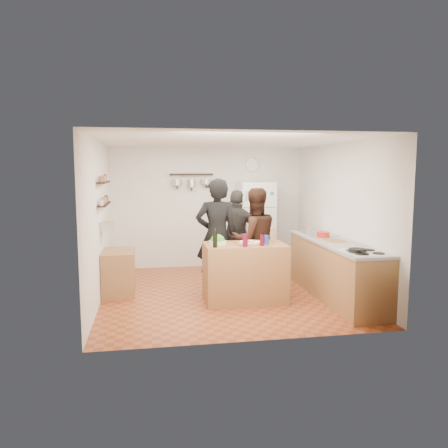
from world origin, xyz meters
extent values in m
plane|color=brown|center=(0.00, 0.00, 0.00)|extent=(4.20, 4.20, 0.00)
plane|color=white|center=(0.00, 0.00, 2.50)|extent=(4.20, 4.20, 0.00)
plane|color=silver|center=(0.00, 2.10, 1.25)|extent=(4.00, 0.00, 4.00)
plane|color=silver|center=(-2.00, 0.00, 1.25)|extent=(0.00, 4.20, 4.20)
plane|color=silver|center=(2.00, 0.00, 1.25)|extent=(0.00, 4.20, 4.20)
cube|color=#9D6C39|center=(0.22, -0.51, 0.46)|extent=(1.25, 0.72, 0.91)
cube|color=#975837|center=(0.30, -0.53, 0.92)|extent=(0.42, 0.34, 0.02)
cylinder|color=beige|center=(0.30, -0.53, 0.94)|extent=(0.34, 0.34, 0.02)
cylinder|color=silver|center=(-0.20, -0.46, 0.94)|extent=(0.27, 0.27, 0.05)
cylinder|color=black|center=(-0.28, -0.73, 1.01)|extent=(0.07, 0.07, 0.20)
cylinder|color=#590721|center=(0.17, -0.75, 1.00)|extent=(0.08, 0.08, 0.18)
cylinder|color=#500612|center=(0.44, -0.71, 0.99)|extent=(0.07, 0.07, 0.17)
cylinder|color=#9F6E43|center=(0.67, -0.46, 1.01)|extent=(0.06, 0.06, 0.20)
cylinder|color=#1B3797|center=(0.52, -0.63, 0.98)|extent=(0.09, 0.09, 0.14)
imported|color=black|center=(-0.13, 0.06, 0.96)|extent=(0.72, 0.49, 1.91)
imported|color=black|center=(0.51, 0.07, 0.87)|extent=(0.92, 0.76, 1.75)
imported|color=#292725|center=(0.33, 0.62, 0.85)|extent=(1.07, 0.79, 1.69)
cube|color=#9E7042|center=(1.70, -0.55, 0.45)|extent=(0.63, 2.63, 0.90)
cube|color=white|center=(1.70, -1.50, 0.91)|extent=(0.60, 0.62, 0.02)
cylinder|color=black|center=(1.60, -1.48, 0.94)|extent=(0.24, 0.24, 0.05)
cube|color=silver|center=(1.70, 0.30, 0.92)|extent=(0.50, 0.80, 0.03)
cube|color=brown|center=(1.70, -0.53, 0.91)|extent=(0.30, 0.40, 0.02)
cylinder|color=red|center=(1.65, -0.14, 0.96)|extent=(0.21, 0.21, 0.09)
cube|color=white|center=(0.95, 1.75, 0.90)|extent=(0.70, 0.68, 1.80)
cylinder|color=silver|center=(0.95, 2.08, 2.15)|extent=(0.30, 0.03, 0.30)
cube|color=black|center=(-1.93, 0.20, 1.50)|extent=(0.12, 1.00, 0.02)
cube|color=black|center=(-1.93, 0.20, 1.85)|extent=(0.12, 1.00, 0.02)
cube|color=silver|center=(-1.90, 0.20, 1.15)|extent=(0.18, 0.35, 0.14)
cube|color=#9C6941|center=(-1.74, 0.22, 0.36)|extent=(0.50, 0.80, 0.73)
cube|color=black|center=(-0.35, 2.00, 1.95)|extent=(0.90, 0.04, 0.04)
camera|label=1|loc=(-1.22, -7.00, 2.05)|focal=35.00mm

